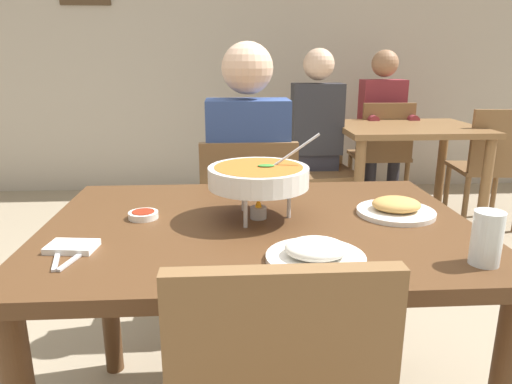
% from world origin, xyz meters
% --- Properties ---
extents(cafe_rear_partition, '(10.00, 0.10, 3.00)m').
position_xyz_m(cafe_rear_partition, '(0.00, 3.25, 1.50)').
color(cafe_rear_partition, '#BCB2A3').
rests_on(cafe_rear_partition, ground_plane).
extents(dining_table_main, '(1.26, 0.90, 0.77)m').
position_xyz_m(dining_table_main, '(0.00, 0.00, 0.66)').
color(dining_table_main, '#51331C').
rests_on(dining_table_main, ground_plane).
extents(chair_diner_main, '(0.44, 0.44, 0.90)m').
position_xyz_m(chair_diner_main, '(-0.00, 0.74, 0.51)').
color(chair_diner_main, brown).
rests_on(chair_diner_main, ground_plane).
extents(diner_main, '(0.40, 0.45, 1.31)m').
position_xyz_m(diner_main, '(0.00, 0.77, 0.75)').
color(diner_main, '#2D2D38').
rests_on(diner_main, ground_plane).
extents(curry_bowl, '(0.33, 0.30, 0.26)m').
position_xyz_m(curry_bowl, '(0.00, 0.03, 0.90)').
color(curry_bowl, silver).
rests_on(curry_bowl, dining_table_main).
extents(rice_plate, '(0.24, 0.24, 0.06)m').
position_xyz_m(rice_plate, '(0.12, -0.29, 0.79)').
color(rice_plate, white).
rests_on(rice_plate, dining_table_main).
extents(appetizer_plate, '(0.24, 0.24, 0.06)m').
position_xyz_m(appetizer_plate, '(0.43, 0.04, 0.79)').
color(appetizer_plate, white).
rests_on(appetizer_plate, dining_table_main).
extents(sauce_dish, '(0.09, 0.09, 0.02)m').
position_xyz_m(sauce_dish, '(-0.35, 0.06, 0.78)').
color(sauce_dish, white).
rests_on(sauce_dish, dining_table_main).
extents(napkin_folded, '(0.13, 0.09, 0.02)m').
position_xyz_m(napkin_folded, '(-0.49, -0.18, 0.78)').
color(napkin_folded, white).
rests_on(napkin_folded, dining_table_main).
extents(fork_utensil, '(0.05, 0.17, 0.01)m').
position_xyz_m(fork_utensil, '(-0.51, -0.23, 0.77)').
color(fork_utensil, silver).
rests_on(fork_utensil, dining_table_main).
extents(spoon_utensil, '(0.05, 0.17, 0.01)m').
position_xyz_m(spoon_utensil, '(-0.46, -0.23, 0.77)').
color(spoon_utensil, silver).
rests_on(spoon_utensil, dining_table_main).
extents(drink_glass, '(0.07, 0.07, 0.13)m').
position_xyz_m(drink_glass, '(0.51, -0.33, 0.83)').
color(drink_glass, silver).
rests_on(drink_glass, dining_table_main).
extents(dining_table_far, '(1.00, 0.80, 0.77)m').
position_xyz_m(dining_table_far, '(1.22, 2.01, 0.63)').
color(dining_table_far, brown).
rests_on(dining_table_far, ground_plane).
extents(chair_bg_left, '(0.49, 0.49, 0.90)m').
position_xyz_m(chair_bg_left, '(0.60, 2.07, 0.51)').
color(chair_bg_left, brown).
rests_on(chair_bg_left, ground_plane).
extents(chair_bg_middle, '(0.44, 0.44, 0.90)m').
position_xyz_m(chair_bg_middle, '(1.20, 2.47, 0.51)').
color(chair_bg_middle, brown).
rests_on(chair_bg_middle, ground_plane).
extents(chair_bg_right, '(0.48, 0.48, 0.90)m').
position_xyz_m(chair_bg_right, '(1.84, 1.94, 0.51)').
color(chair_bg_right, brown).
rests_on(chair_bg_right, ground_plane).
extents(chair_bg_corner, '(0.46, 0.46, 0.90)m').
position_xyz_m(chair_bg_corner, '(0.64, 2.53, 0.51)').
color(chair_bg_corner, brown).
rests_on(chair_bg_corner, ground_plane).
extents(patron_bg_left, '(0.40, 0.45, 1.31)m').
position_xyz_m(patron_bg_left, '(0.56, 2.08, 0.75)').
color(patron_bg_left, '#2D2D38').
rests_on(patron_bg_left, ground_plane).
extents(patron_bg_middle, '(0.40, 0.45, 1.31)m').
position_xyz_m(patron_bg_middle, '(1.22, 2.58, 0.75)').
color(patron_bg_middle, '#2D2D38').
rests_on(patron_bg_middle, ground_plane).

